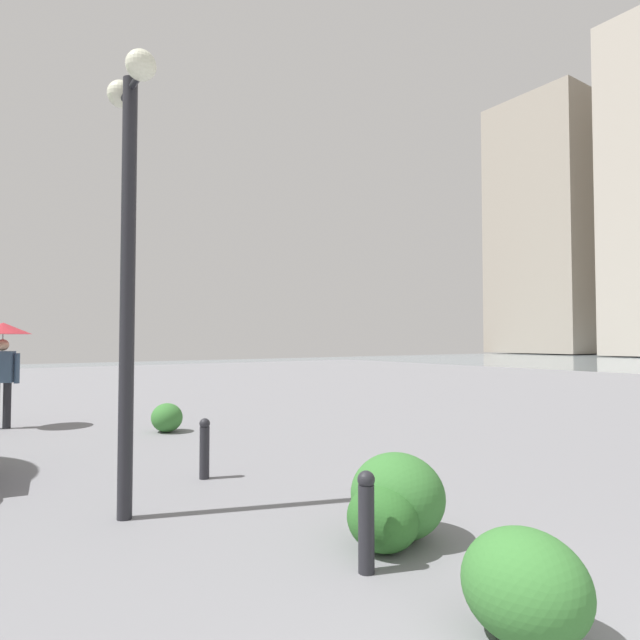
{
  "coord_description": "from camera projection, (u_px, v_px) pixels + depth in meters",
  "views": [
    {
      "loc": [
        0.26,
        2.0,
        1.7
      ],
      "look_at": [
        10.09,
        -4.88,
        2.15
      ],
      "focal_mm": 29.45,
      "sensor_mm": 36.0,
      "label": 1
    }
  ],
  "objects": [
    {
      "name": "pedestrian",
      "position": [
        3.0,
        345.0,
        10.06
      ],
      "size": [
        1.0,
        1.0,
        2.03
      ],
      "color": "black",
      "rests_on": "ground"
    },
    {
      "name": "building_highrise",
      "position": [
        557.0,
        230.0,
        72.08
      ],
      "size": [
        12.76,
        15.76,
        33.6
      ],
      "color": "#9E9384",
      "rests_on": "ground"
    },
    {
      "name": "shrub_tall",
      "position": [
        397.0,
        496.0,
        4.49
      ],
      "size": [
        0.85,
        0.77,
        0.72
      ],
      "color": "#387533",
      "rests_on": "ground"
    },
    {
      "name": "shrub_round",
      "position": [
        383.0,
        518.0,
        4.22
      ],
      "size": [
        0.62,
        0.56,
        0.53
      ],
      "color": "#2D6628",
      "rests_on": "ground"
    },
    {
      "name": "bollard_near",
      "position": [
        366.0,
        519.0,
        3.83
      ],
      "size": [
        0.13,
        0.13,
        0.74
      ],
      "color": "#232328",
      "rests_on": "ground"
    },
    {
      "name": "lamppost",
      "position": [
        129.0,
        218.0,
        5.08
      ],
      "size": [
        0.98,
        0.28,
        4.37
      ],
      "color": "#232328",
      "rests_on": "ground"
    },
    {
      "name": "shrub_wide",
      "position": [
        525.0,
        585.0,
        2.95
      ],
      "size": [
        0.73,
        0.66,
        0.62
      ],
      "color": "#387533",
      "rests_on": "ground"
    },
    {
      "name": "shrub_low",
      "position": [
        167.0,
        418.0,
        9.66
      ],
      "size": [
        0.62,
        0.56,
        0.53
      ],
      "color": "#387533",
      "rests_on": "ground"
    },
    {
      "name": "bollard_mid",
      "position": [
        205.0,
        447.0,
        6.42
      ],
      "size": [
        0.13,
        0.13,
        0.74
      ],
      "color": "#232328",
      "rests_on": "ground"
    }
  ]
}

